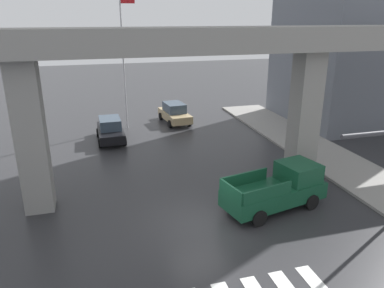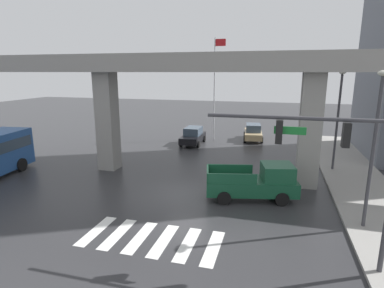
{
  "view_description": "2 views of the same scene",
  "coord_description": "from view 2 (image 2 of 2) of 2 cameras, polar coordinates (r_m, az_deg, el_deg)",
  "views": [
    {
      "loc": [
        -4.26,
        -13.93,
        8.85
      ],
      "look_at": [
        0.34,
        2.48,
        2.89
      ],
      "focal_mm": 34.47,
      "sensor_mm": 36.0,
      "label": 1
    },
    {
      "loc": [
        4.98,
        -16.9,
        7.19
      ],
      "look_at": [
        -0.1,
        1.65,
        2.7
      ],
      "focal_mm": 29.16,
      "sensor_mm": 36.0,
      "label": 2
    }
  ],
  "objects": [
    {
      "name": "sedan_tan",
      "position": [
        33.95,
        11.12,
        2.12
      ],
      "size": [
        2.29,
        4.46,
        1.72
      ],
      "color": "tan",
      "rests_on": "ground"
    },
    {
      "name": "sidewalk_east",
      "position": [
        20.91,
        29.59,
        -8.56
      ],
      "size": [
        4.0,
        36.0,
        0.15
      ],
      "primitive_type": "cube",
      "color": "gray",
      "rests_on": "ground"
    },
    {
      "name": "ground_plane",
      "position": [
        19.03,
        -1.04,
        -9.06
      ],
      "size": [
        120.0,
        120.0,
        0.0
      ],
      "primitive_type": "plane",
      "color": "#2D2D30"
    },
    {
      "name": "sedan_black",
      "position": [
        31.44,
        0.19,
        1.5
      ],
      "size": [
        2.01,
        4.32,
        1.72
      ],
      "color": "black",
      "rests_on": "ground"
    },
    {
      "name": "pickup_truck",
      "position": [
        18.35,
        11.7,
        -6.91
      ],
      "size": [
        5.39,
        2.96,
        2.08
      ],
      "color": "#14472D",
      "rests_on": "ground"
    },
    {
      "name": "crosswalk_stripes",
      "position": [
        14.43,
        -7.38,
        -16.83
      ],
      "size": [
        6.05,
        2.8,
        0.01
      ],
      "color": "silver",
      "rests_on": "ground"
    },
    {
      "name": "elevated_overpass",
      "position": [
        20.86,
        1.53,
        13.27
      ],
      "size": [
        57.85,
        2.54,
        8.35
      ],
      "color": "gray",
      "rests_on": "ground"
    },
    {
      "name": "traffic_signal_mast",
      "position": [
        11.91,
        25.49,
        -1.78
      ],
      "size": [
        6.49,
        0.32,
        6.2
      ],
      "color": "#38383D",
      "rests_on": "ground"
    },
    {
      "name": "flagpole",
      "position": [
        33.3,
        4.28,
        11.19
      ],
      "size": [
        1.16,
        0.12,
        10.56
      ],
      "color": "silver",
      "rests_on": "ground"
    },
    {
      "name": "street_lamp_mid_block",
      "position": [
        24.52,
        25.23,
        5.73
      ],
      "size": [
        0.44,
        0.7,
        7.24
      ],
      "color": "#38383D",
      "rests_on": "ground"
    },
    {
      "name": "street_lamp_near_corner",
      "position": [
        15.79,
        30.53,
        1.7
      ],
      "size": [
        0.44,
        0.7,
        7.24
      ],
      "color": "#38383D",
      "rests_on": "ground"
    }
  ]
}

